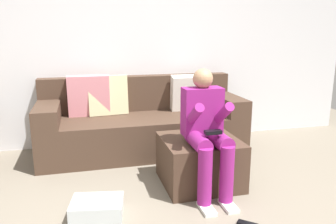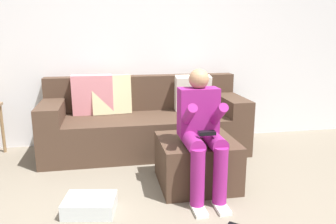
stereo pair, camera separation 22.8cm
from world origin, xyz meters
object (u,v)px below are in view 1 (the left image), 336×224
person_seated (207,129)px  remote_near_ottoman (248,224)px  couch_sectional (141,123)px  storage_bin (97,208)px  ottoman (200,161)px

person_seated → remote_near_ottoman: (0.12, -0.57, -0.58)m
couch_sectional → person_seated: 1.32m
storage_bin → ottoman: bearing=19.8°
person_seated → storage_bin: size_ratio=2.75×
couch_sectional → remote_near_ottoman: 1.90m
person_seated → ottoman: bearing=85.3°
couch_sectional → remote_near_ottoman: (0.47, -1.82, -0.32)m
couch_sectional → person_seated: (0.35, -1.25, 0.26)m
ottoman → storage_bin: (-0.97, -0.35, -0.16)m
ottoman → couch_sectional: bearing=109.5°
ottoman → person_seated: size_ratio=0.63×
ottoman → storage_bin: bearing=-160.2°
couch_sectional → ottoman: 1.10m
remote_near_ottoman → couch_sectional: bearing=146.1°
storage_bin → remote_near_ottoman: storage_bin is taller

